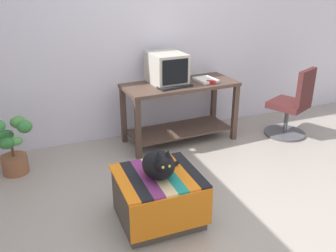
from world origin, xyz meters
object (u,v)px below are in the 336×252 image
Objects in this scene: book at (206,80)px; office_chair at (292,107)px; ottoman_with_blanket at (158,197)px; potted_plant at (12,146)px; cat at (159,164)px; desk at (180,102)px; keyboard at (175,86)px; tv_monitor at (167,68)px; stapler at (211,82)px.

book is 1.16m from office_chair.
potted_plant reaches higher than ottoman_with_blanket.
cat reaches higher than potted_plant.
keyboard is (-0.12, -0.14, 0.25)m from desk.
tv_monitor is 1.88m from potted_plant.
book reaches higher than cat.
keyboard is at bearing -171.73° from book.
desk is 3.46× the size of keyboard.
book is 2.43× the size of stapler.
tv_monitor is 1.37× the size of cat.
desk is 2.17× the size of potted_plant.
ottoman_with_blanket is at bearing -0.20° from office_chair.
desk is 1.64m from ottoman_with_blanket.
keyboard is 1.53m from ottoman_with_blanket.
ottoman_with_blanket is 1.76m from stapler.
cat is at bearing -94.96° from ottoman_with_blanket.
desk reaches higher than ottoman_with_blanket.
office_chair reaches higher than ottoman_with_blanket.
office_chair is (1.49, -0.25, -0.36)m from keyboard.
book is at bearing 46.12° from stapler.
office_chair is at bearing -19.13° from desk.
desk is 1.43m from office_chair.
keyboard is at bearing 131.44° from stapler.
office_chair is (3.28, -0.27, 0.08)m from potted_plant.
potted_plant is at bearing -177.09° from tv_monitor.
tv_monitor is 0.27m from keyboard.
tv_monitor is at bearing 149.73° from desk.
book is (0.45, 0.11, 0.00)m from keyboard.
book is (0.47, -0.10, -0.16)m from tv_monitor.
tv_monitor is 0.78× the size of potted_plant.
keyboard is (0.02, -0.21, -0.16)m from tv_monitor.
potted_plant is (-2.24, -0.09, -0.45)m from book.
ottoman_with_blanket is at bearing -178.08° from stapler.
keyboard is at bearing 63.72° from cat.
cat is at bearing -122.18° from desk.
ottoman_with_blanket is 2.40m from office_chair.
tv_monitor is 1.24× the size of keyboard.
keyboard reaches higher than cat.
office_chair is (2.17, 1.01, 0.17)m from ottoman_with_blanket.
tv_monitor reaches higher than desk.
tv_monitor is at bearing -42.30° from office_chair.
cat is 1.75m from potted_plant.
book is 0.13m from stapler.
potted_plant is (-1.12, 1.29, 0.09)m from ottoman_with_blanket.
book is at bearing 2.36° from potted_plant.
stapler is at bearing -11.76° from keyboard.
book is 0.30× the size of office_chair.
cat is at bearing -116.62° from tv_monitor.
cat is at bearing -50.04° from potted_plant.
office_chair reaches higher than keyboard.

